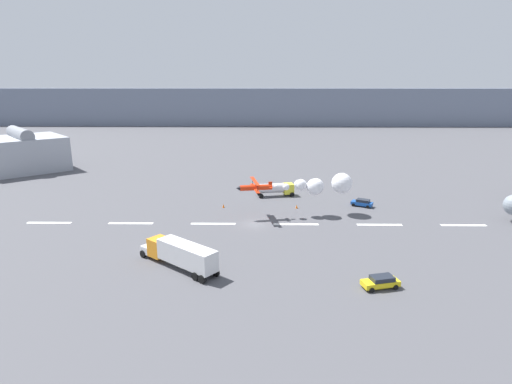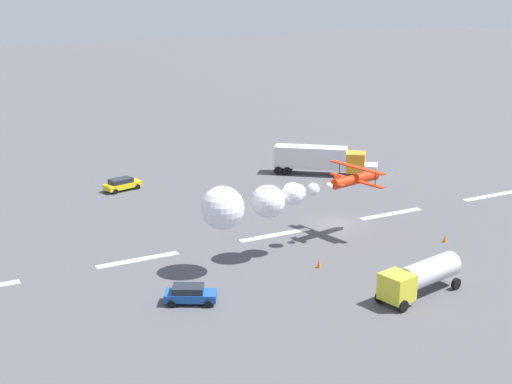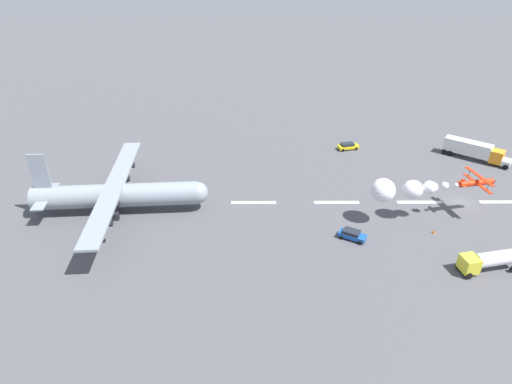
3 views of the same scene
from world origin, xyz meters
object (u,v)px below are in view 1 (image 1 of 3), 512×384
at_px(traffic_cone_far, 297,206).
at_px(stunt_biplane_red, 321,185).
at_px(semi_truck_orange, 180,253).
at_px(fuel_tanker_truck, 276,188).
at_px(traffic_cone_near, 223,206).
at_px(airport_staff_sedan, 362,203).
at_px(followme_car_yellow, 381,282).

bearing_deg(traffic_cone_far, stunt_biplane_red, -43.96).
bearing_deg(semi_truck_orange, fuel_tanker_truck, 69.12).
xyz_separation_m(fuel_tanker_truck, traffic_cone_near, (-10.77, -8.95, -1.36)).
height_order(fuel_tanker_truck, traffic_cone_near, fuel_tanker_truck).
distance_m(fuel_tanker_truck, traffic_cone_near, 14.07).
relative_size(airport_staff_sedan, traffic_cone_near, 6.07).
bearing_deg(traffic_cone_near, stunt_biplane_red, -12.44).
relative_size(followme_car_yellow, traffic_cone_near, 6.49).
height_order(fuel_tanker_truck, airport_staff_sedan, fuel_tanker_truck).
relative_size(stunt_biplane_red, followme_car_yellow, 4.48).
xyz_separation_m(stunt_biplane_red, traffic_cone_far, (-4.11, 3.97, -5.46)).
bearing_deg(fuel_tanker_truck, stunt_biplane_red, -58.30).
distance_m(airport_staff_sedan, traffic_cone_near, 28.22).
distance_m(followme_car_yellow, airport_staff_sedan, 34.76).
relative_size(fuel_tanker_truck, airport_staff_sedan, 1.89).
bearing_deg(stunt_biplane_red, traffic_cone_near, 167.56).
height_order(traffic_cone_near, traffic_cone_far, same).
distance_m(airport_staff_sedan, traffic_cone_far, 13.53).
height_order(stunt_biplane_red, semi_truck_orange, stunt_biplane_red).
bearing_deg(semi_truck_orange, traffic_cone_far, 56.88).
bearing_deg(followme_car_yellow, semi_truck_orange, 168.64).
height_order(followme_car_yellow, traffic_cone_far, followme_car_yellow).
xyz_separation_m(followme_car_yellow, traffic_cone_near, (-22.48, 32.95, -0.44)).
distance_m(followme_car_yellow, traffic_cone_near, 39.89).
bearing_deg(fuel_tanker_truck, traffic_cone_near, -140.27).
relative_size(semi_truck_orange, fuel_tanker_truck, 1.43).
relative_size(followme_car_yellow, traffic_cone_far, 6.49).
relative_size(followme_car_yellow, airport_staff_sedan, 1.07).
distance_m(fuel_tanker_truck, traffic_cone_far, 10.07).
xyz_separation_m(traffic_cone_near, traffic_cone_far, (14.75, -0.20, 0.00)).
xyz_separation_m(followme_car_yellow, airport_staff_sedan, (5.71, 34.29, -0.00)).
xyz_separation_m(stunt_biplane_red, traffic_cone_near, (-18.86, 4.16, -5.46)).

